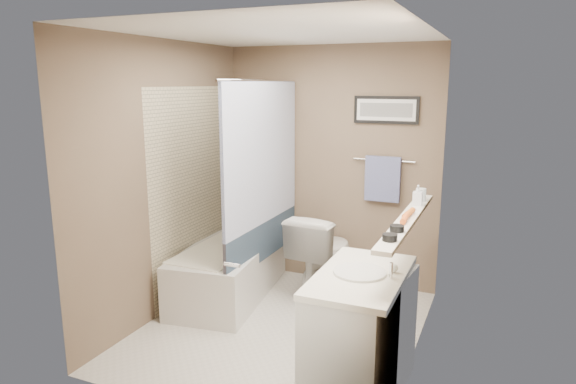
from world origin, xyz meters
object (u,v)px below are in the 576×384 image
at_px(hair_brush_back, 409,213).
at_px(soap_bottle, 418,195).
at_px(bathtub, 230,270).
at_px(candle_bowl_near, 390,237).
at_px(glass_jar, 421,195).
at_px(hair_brush_front, 405,218).
at_px(toilet, 322,254).
at_px(vanity, 361,337).
at_px(candle_bowl_far, 397,228).

bearing_deg(hair_brush_back, soap_bottle, 90.00).
relative_size(bathtub, candle_bowl_near, 16.67).
relative_size(candle_bowl_near, glass_jar, 0.90).
distance_m(bathtub, hair_brush_front, 2.12).
bearing_deg(toilet, glass_jar, 162.02).
relative_size(hair_brush_front, soap_bottle, 1.42).
relative_size(vanity, soap_bottle, 5.82).
relative_size(vanity, glass_jar, 9.00).
bearing_deg(toilet, candle_bowl_far, 130.96).
bearing_deg(vanity, hair_brush_front, 68.81).
bearing_deg(bathtub, hair_brush_front, -29.48).
xyz_separation_m(bathtub, hair_brush_back, (1.79, -0.57, 0.89)).
bearing_deg(vanity, bathtub, 151.46).
height_order(bathtub, soap_bottle, soap_bottle).
xyz_separation_m(bathtub, soap_bottle, (1.79, -0.21, 0.94)).
xyz_separation_m(candle_bowl_far, hair_brush_front, (0.00, 0.27, 0.00)).
distance_m(candle_bowl_near, hair_brush_back, 0.62).
height_order(hair_brush_back, glass_jar, glass_jar).
height_order(vanity, hair_brush_front, hair_brush_front).
bearing_deg(hair_brush_front, glass_jar, 90.00).
bearing_deg(hair_brush_back, vanity, -110.03).
bearing_deg(toilet, hair_brush_front, 137.13).
xyz_separation_m(candle_bowl_near, soap_bottle, (0.00, 0.98, 0.06)).
relative_size(bathtub, candle_bowl_far, 16.67).
bearing_deg(bathtub, glass_jar, -9.30).
height_order(candle_bowl_far, soap_bottle, soap_bottle).
height_order(hair_brush_back, soap_bottle, soap_bottle).
xyz_separation_m(candle_bowl_far, glass_jar, (0.00, 0.93, 0.03)).
height_order(bathtub, candle_bowl_far, candle_bowl_far).
height_order(bathtub, hair_brush_back, hair_brush_back).
xyz_separation_m(bathtub, candle_bowl_near, (1.79, -1.19, 0.89)).
bearing_deg(hair_brush_front, soap_bottle, 90.00).
bearing_deg(hair_brush_back, bathtub, 162.16).
bearing_deg(bathtub, hair_brush_back, -25.51).
bearing_deg(glass_jar, vanity, -100.17).
distance_m(hair_brush_back, soap_bottle, 0.37).
bearing_deg(bathtub, toilet, 16.31).
distance_m(bathtub, candle_bowl_far, 2.22).
relative_size(toilet, candle_bowl_far, 9.17).
bearing_deg(vanity, glass_jar, 85.36).
xyz_separation_m(candle_bowl_far, hair_brush_back, (0.00, 0.41, 0.00)).
xyz_separation_m(candle_bowl_near, hair_brush_front, (0.00, 0.48, 0.00)).
relative_size(glass_jar, soap_bottle, 0.65).
bearing_deg(soap_bottle, candle_bowl_far, -90.00).
height_order(vanity, candle_bowl_far, candle_bowl_far).
bearing_deg(toilet, hair_brush_back, 141.09).
bearing_deg(candle_bowl_near, soap_bottle, 90.00).
height_order(candle_bowl_near, hair_brush_front, hair_brush_front).
xyz_separation_m(hair_brush_back, glass_jar, (0.00, 0.52, 0.03)).
height_order(hair_brush_front, hair_brush_back, same).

